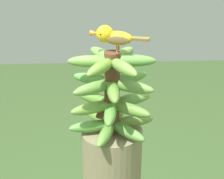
% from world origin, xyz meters
% --- Properties ---
extents(banana_bunch, '(0.29, 0.30, 0.29)m').
position_xyz_m(banana_bunch, '(-0.00, 0.00, 1.38)').
color(banana_bunch, brown).
rests_on(banana_bunch, banana_tree).
extents(perched_bird, '(0.08, 0.19, 0.08)m').
position_xyz_m(perched_bird, '(0.01, -0.00, 1.57)').
color(perched_bird, '#C68933').
rests_on(perched_bird, banana_bunch).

